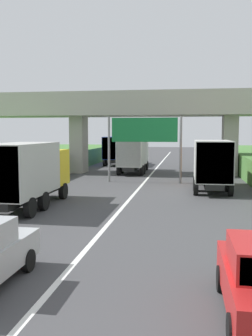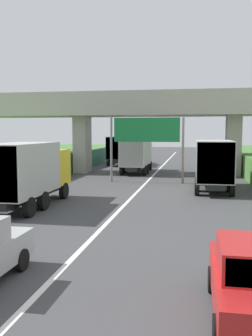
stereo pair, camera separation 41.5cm
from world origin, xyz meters
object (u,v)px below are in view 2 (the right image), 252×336
overhead_highway_sign (147,134)px  truck_orange (213,162)px  truck_yellow (28,171)px  truck_blue (121,149)px  truck_white (137,153)px

overhead_highway_sign → truck_orange: overhead_highway_sign is taller
overhead_highway_sign → truck_yellow: bearing=-114.2°
truck_blue → truck_white: size_ratio=1.00×
overhead_highway_sign → truck_orange: size_ratio=0.81×
truck_white → truck_blue: bearing=110.4°
truck_blue → truck_orange: 21.57m
truck_white → overhead_highway_sign: bearing=-75.2°
truck_blue → overhead_highway_sign: bearing=-72.0°
truck_yellow → truck_white: same height
truck_white → truck_orange: bearing=-56.0°
overhead_highway_sign → truck_blue: 16.72m
truck_blue → truck_white: bearing=-69.6°
truck_yellow → truck_white: 18.12m
overhead_highway_sign → truck_white: 7.37m
truck_white → truck_orange: (6.83, -10.12, 0.00)m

